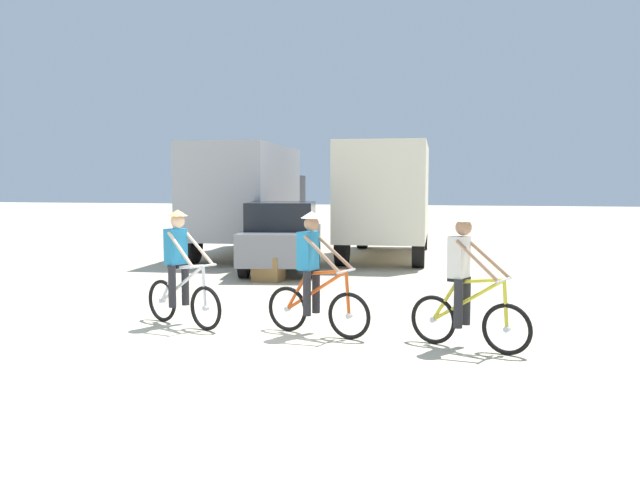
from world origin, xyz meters
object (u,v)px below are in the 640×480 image
box_truck_grey_hauler (249,195)px  box_truck_cream_rv (387,195)px  cyclist_cowboy_hat (314,278)px  supply_crate (268,269)px  sedan_parked (282,237)px  cyclist_near_camera (465,287)px  cyclist_orange_shirt (180,272)px

box_truck_grey_hauler → box_truck_cream_rv: bearing=5.4°
cyclist_cowboy_hat → supply_crate: (-2.27, 5.04, -0.56)m
box_truck_cream_rv → sedan_parked: box_truck_cream_rv is taller
box_truck_cream_rv → sedan_parked: 4.45m
sedan_parked → cyclist_near_camera: cyclist_near_camera is taller
box_truck_grey_hauler → cyclist_near_camera: (6.66, -10.51, -1.03)m
box_truck_cream_rv → cyclist_cowboy_hat: (0.28, -10.54, -1.03)m
box_truck_cream_rv → cyclist_near_camera: size_ratio=3.77×
box_truck_cream_rv → supply_crate: (-1.99, -5.50, -1.59)m
cyclist_orange_shirt → supply_crate: (-0.08, 4.87, -0.56)m
cyclist_orange_shirt → cyclist_near_camera: same height
box_truck_cream_rv → cyclist_orange_shirt: (-1.91, -10.37, -1.03)m
cyclist_near_camera → supply_crate: 7.02m
supply_crate → sedan_parked: bearing=95.7°
box_truck_cream_rv → sedan_parked: (-2.17, -3.76, -0.99)m
box_truck_grey_hauler → box_truck_cream_rv: 4.23m
box_truck_grey_hauler → cyclist_near_camera: box_truck_grey_hauler is taller
box_truck_grey_hauler → cyclist_near_camera: size_ratio=3.78×
cyclist_orange_shirt → box_truck_cream_rv: bearing=79.6°
cyclist_orange_shirt → cyclist_cowboy_hat: 2.20m
box_truck_grey_hauler → sedan_parked: size_ratio=1.55×
box_truck_cream_rv → sedan_parked: bearing=-120.0°
sedan_parked → cyclist_near_camera: (4.62, -7.14, -0.04)m
sedan_parked → box_truck_cream_rv: bearing=60.0°
box_truck_grey_hauler → cyclist_orange_shirt: (2.30, -9.98, -1.03)m
sedan_parked → cyclist_cowboy_hat: bearing=-70.2°
sedan_parked → supply_crate: 1.85m
box_truck_grey_hauler → cyclist_near_camera: 12.48m
box_truck_grey_hauler → cyclist_near_camera: bearing=-57.6°
sedan_parked → cyclist_near_camera: bearing=-57.1°
cyclist_orange_shirt → cyclist_cowboy_hat: same height
cyclist_cowboy_hat → cyclist_near_camera: bearing=-9.4°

